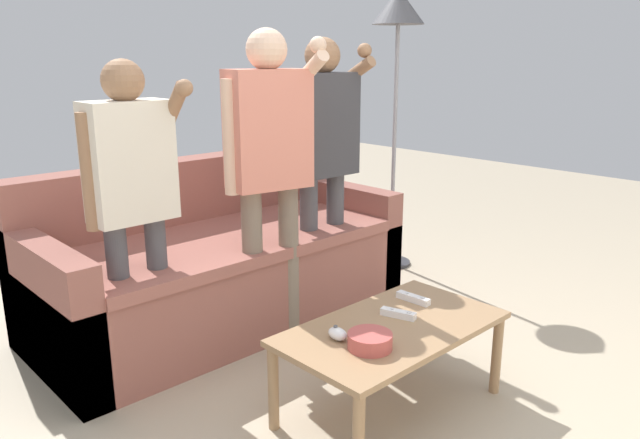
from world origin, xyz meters
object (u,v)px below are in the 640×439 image
Objects in this scene: snack_bowl at (370,341)px; player_center at (269,153)px; floor_lamp at (398,29)px; game_remote_wand_far at (376,340)px; couch at (217,265)px; game_remote_nunchuk at (338,334)px; coffee_table at (392,336)px; player_left at (132,186)px; game_remote_wand_near at (413,298)px; game_remote_wand_spare at (398,314)px; player_right at (323,145)px.

snack_bowl is 0.11× the size of player_center.
floor_lamp is at bearing 37.80° from snack_bowl.
player_center is at bearing 76.47° from game_remote_wand_far.
couch is 22.93× the size of game_remote_nunchuk.
snack_bowl is at bearing -142.20° from floor_lamp.
game_remote_nunchuk reaches higher than coffee_table.
player_center is (0.30, 0.78, 0.58)m from game_remote_nunchuk.
player_center is (0.65, -0.13, 0.09)m from player_left.
floor_lamp is (1.68, 1.14, 1.21)m from game_remote_nunchuk.
couch is 12.19× the size of game_remote_wand_near.
floor_lamp is 2.16m from game_remote_wand_spare.
game_remote_wand_spare is at bearing 21.41° from game_remote_wand_far.
game_remote_wand_near is 0.46m from game_remote_wand_far.
player_center is 1.02× the size of player_right.
game_remote_wand_far is (-0.22, -0.90, -0.59)m from player_center.
game_remote_wand_spare is at bearing 19.79° from snack_bowl.
game_remote_wand_near is at bearing -136.58° from floor_lamp.
player_center is 1.10m from game_remote_wand_far.
game_remote_nunchuk is at bearing -176.31° from game_remote_wand_near.
game_remote_wand_spare is (-0.18, -0.06, 0.00)m from game_remote_wand_near.
coffee_table is at bearing 20.09° from game_remote_wand_far.
game_remote_wand_near is (0.51, 0.03, -0.01)m from game_remote_nunchuk.
game_remote_nunchuk is 0.57× the size of game_remote_wand_spare.
floor_lamp is 12.02× the size of game_remote_wand_spare.
floor_lamp reaches higher than player_left.
snack_bowl is 0.14m from game_remote_nunchuk.
player_right reaches higher than player_left.
floor_lamp reaches higher than game_remote_nunchuk.
floor_lamp is at bearing 43.42° from game_remote_wand_near.
game_remote_wand_near is at bearing 20.40° from game_remote_wand_far.
floor_lamp reaches higher than game_remote_wand_far.
game_remote_wand_spare is (0.30, 0.11, -0.01)m from snack_bowl.
game_remote_nunchuk is 0.33m from game_remote_wand_spare.
game_remote_nunchuk is 0.61× the size of game_remote_wand_far.
floor_lamp is 1.30× the size of player_left.
game_remote_nunchuk is 0.06× the size of player_center.
game_remote_nunchuk reaches higher than game_remote_wand_near.
couch is 0.82m from player_center.
coffee_table is 5.59× the size of snack_bowl.
couch reaches higher than game_remote_wand_far.
snack_bowl reaches higher than game_remote_wand_far.
floor_lamp is 2.17m from player_left.
player_center is at bearing -86.36° from couch.
game_remote_nunchuk is 0.06× the size of player_left.
couch is 1.29m from coffee_table.
player_left reaches higher than game_remote_nunchuk.
floor_lamp is at bearing 15.23° from player_right.
player_center is (-1.38, -0.37, -0.63)m from floor_lamp.
player_center is at bearing -165.93° from player_right.
game_remote_nunchuk is at bearing -68.55° from player_left.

